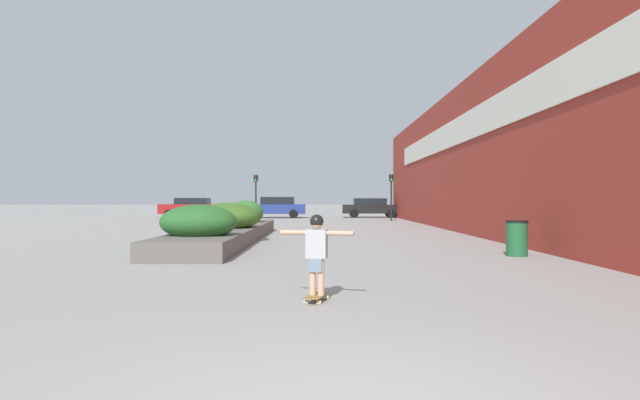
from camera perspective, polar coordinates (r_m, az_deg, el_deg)
name	(u,v)px	position (r m, az deg, el deg)	size (l,w,h in m)	color
building_wall_right	(484,153)	(22.71, 16.05, 4.56)	(0.67, 49.58, 6.41)	maroon
planter_box	(226,227)	(19.85, -9.37, -2.63)	(2.24, 14.08, 1.39)	#605B54
skateboard	(316,297)	(8.15, -0.40, -9.65)	(0.37, 0.65, 0.09)	olive
skateboarder	(316,246)	(8.06, -0.40, -4.64)	(1.04, 0.34, 1.14)	tan
trash_bin	(516,238)	(15.32, 19.02, -3.63)	(0.56, 0.56, 0.91)	#1E5B33
car_leftmost	(190,207)	(44.72, -12.85, -0.72)	(4.53, 2.02, 1.55)	maroon
car_center_left	(371,207)	(45.29, 5.10, -0.73)	(4.68, 1.86, 1.52)	black
car_center_right	(275,207)	(44.26, -4.49, -0.70)	(4.64, 1.86, 1.62)	navy
car_rightmost	(473,208)	(44.93, 15.09, -0.75)	(4.46, 2.01, 1.50)	navy
traffic_light_left	(255,189)	(38.27, -6.51, 1.10)	(0.28, 0.30, 3.08)	black
traffic_light_right	(391,189)	(38.39, 7.08, 1.13)	(0.28, 0.30, 3.11)	black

